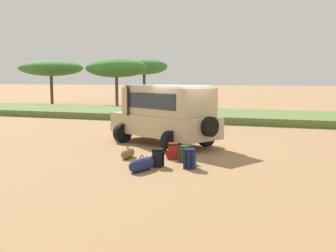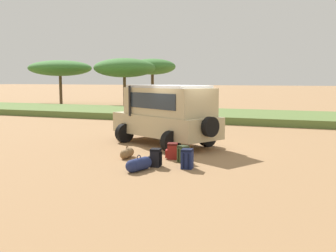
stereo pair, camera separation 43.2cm
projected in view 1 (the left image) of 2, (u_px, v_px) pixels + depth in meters
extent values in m
plane|color=#9E754C|center=(185.00, 148.00, 15.37)|extent=(320.00, 320.00, 0.00)
cube|color=#5B7538|center=(238.00, 116.00, 26.40)|extent=(120.00, 7.00, 0.44)
cube|color=tan|center=(163.00, 125.00, 16.15)|extent=(5.22, 3.99, 0.84)
cube|color=tan|center=(167.00, 101.00, 15.85)|extent=(4.21, 3.38, 1.10)
cube|color=#232D38|center=(144.00, 101.00, 16.99)|extent=(0.79, 1.40, 0.77)
cube|color=#232D38|center=(150.00, 101.00, 15.25)|extent=(2.61, 1.42, 0.60)
cube|color=#232D38|center=(183.00, 99.00, 16.44)|extent=(2.61, 1.42, 0.60)
cube|color=#B7B7B7|center=(166.00, 86.00, 15.82)|extent=(3.83, 3.13, 0.10)
cube|color=black|center=(126.00, 124.00, 18.07)|extent=(0.90, 1.50, 0.56)
cylinder|color=black|center=(128.00, 101.00, 16.21)|extent=(0.10, 0.10, 1.25)
cylinder|color=black|center=(123.00, 133.00, 16.68)|extent=(0.62, 0.84, 0.80)
cylinder|color=black|center=(157.00, 129.00, 17.97)|extent=(0.62, 0.84, 0.80)
cylinder|color=black|center=(171.00, 142.00, 14.44)|extent=(0.62, 0.84, 0.80)
cylinder|color=black|center=(206.00, 136.00, 15.72)|extent=(0.62, 0.84, 0.80)
cylinder|color=black|center=(210.00, 127.00, 14.22)|extent=(0.54, 0.75, 0.74)
cube|color=#42562D|center=(185.00, 155.00, 12.70)|extent=(0.41, 0.39, 0.48)
cube|color=#42562D|center=(188.00, 156.00, 12.82)|extent=(0.25, 0.20, 0.27)
cube|color=#242F19|center=(185.00, 147.00, 12.67)|extent=(0.41, 0.39, 0.07)
cylinder|color=#242F19|center=(180.00, 155.00, 12.67)|extent=(0.04, 0.04, 0.41)
cylinder|color=#242F19|center=(183.00, 156.00, 12.55)|extent=(0.04, 0.04, 0.41)
cube|color=maroon|center=(174.00, 152.00, 13.26)|extent=(0.40, 0.46, 0.47)
cube|color=maroon|center=(168.00, 154.00, 13.29)|extent=(0.15, 0.30, 0.26)
cube|color=#4D100E|center=(174.00, 144.00, 13.23)|extent=(0.41, 0.44, 0.07)
cylinder|color=#4D100E|center=(179.00, 152.00, 13.16)|extent=(0.04, 0.04, 0.40)
cylinder|color=#4D100E|center=(179.00, 151.00, 13.34)|extent=(0.04, 0.04, 0.40)
cube|color=navy|center=(190.00, 160.00, 11.83)|extent=(0.37, 0.36, 0.53)
cube|color=navy|center=(191.00, 161.00, 12.03)|extent=(0.26, 0.11, 0.29)
cube|color=black|center=(190.00, 150.00, 11.80)|extent=(0.36, 0.37, 0.07)
cylinder|color=black|center=(186.00, 161.00, 11.68)|extent=(0.04, 0.04, 0.45)
cylinder|color=black|center=(191.00, 161.00, 11.64)|extent=(0.04, 0.04, 0.45)
cube|color=black|center=(158.00, 159.00, 12.08)|extent=(0.33, 0.38, 0.49)
cube|color=black|center=(152.00, 160.00, 12.12)|extent=(0.12, 0.27, 0.27)
cube|color=black|center=(158.00, 150.00, 12.04)|extent=(0.34, 0.36, 0.07)
cylinder|color=black|center=(162.00, 159.00, 11.97)|extent=(0.04, 0.04, 0.42)
cylinder|color=black|center=(164.00, 158.00, 12.12)|extent=(0.04, 0.04, 0.42)
cylinder|color=brown|center=(128.00, 154.00, 13.39)|extent=(0.37, 0.51, 0.32)
sphere|color=brown|center=(125.00, 155.00, 13.16)|extent=(0.31, 0.31, 0.31)
sphere|color=brown|center=(130.00, 152.00, 13.62)|extent=(0.31, 0.31, 0.31)
torus|color=#493721|center=(128.00, 148.00, 13.37)|extent=(0.04, 0.17, 0.16)
cylinder|color=navy|center=(142.00, 165.00, 11.52)|extent=(0.52, 0.69, 0.38)
sphere|color=navy|center=(135.00, 166.00, 11.27)|extent=(0.37, 0.37, 0.37)
sphere|color=navy|center=(148.00, 163.00, 11.77)|extent=(0.37, 0.37, 0.37)
torus|color=#121834|center=(142.00, 158.00, 11.50)|extent=(0.07, 0.16, 0.16)
cylinder|color=brown|center=(52.00, 90.00, 41.79)|extent=(0.31, 0.31, 3.15)
ellipsoid|color=#3D7533|center=(51.00, 68.00, 41.52)|extent=(6.89, 6.17, 1.66)
cylinder|color=brown|center=(117.00, 91.00, 38.14)|extent=(0.29, 0.29, 3.00)
ellipsoid|color=#3D7533|center=(116.00, 68.00, 37.87)|extent=(6.16, 5.25, 1.84)
cylinder|color=brown|center=(144.00, 89.00, 43.02)|extent=(0.32, 0.32, 3.31)
ellipsoid|color=#3D7533|center=(144.00, 67.00, 42.74)|extent=(5.10, 4.95, 1.72)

